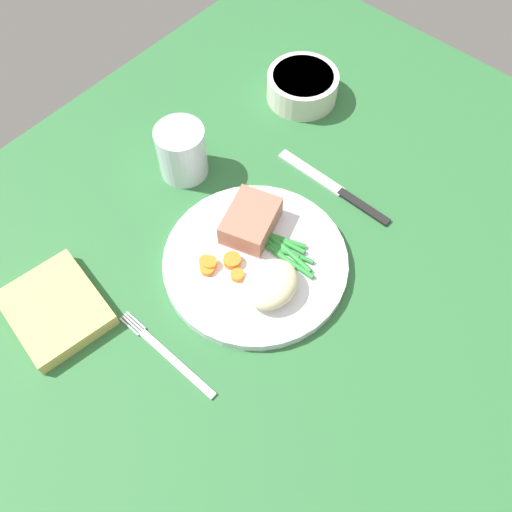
{
  "coord_description": "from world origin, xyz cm",
  "views": [
    {
      "loc": [
        -27.5,
        -25.67,
        69.78
      ],
      "look_at": [
        1.54,
        -0.12,
        4.6
      ],
      "focal_mm": 38.92,
      "sensor_mm": 36.0,
      "label": 1
    }
  ],
  "objects": [
    {
      "name": "dining_table",
      "position": [
        0.0,
        0.0,
        1.0
      ],
      "size": [
        120.0,
        90.0,
        2.0
      ],
      "color": "#2D6B38",
      "rests_on": "ground"
    },
    {
      "name": "dinner_plate",
      "position": [
        1.54,
        -0.12,
        2.8
      ],
      "size": [
        25.78,
        25.78,
        1.6
      ],
      "primitive_type": "cylinder",
      "color": "white",
      "rests_on": "dining_table"
    },
    {
      "name": "meat_portion",
      "position": [
        5.02,
        3.95,
        5.39
      ],
      "size": [
        10.1,
        8.74,
        3.59
      ],
      "primitive_type": "cube",
      "rotation": [
        0.0,
        0.0,
        0.32
      ],
      "color": "#A86B56",
      "rests_on": "dinner_plate"
    },
    {
      "name": "mashed_potatoes",
      "position": [
        -0.78,
        -4.76,
        5.48
      ],
      "size": [
        7.97,
        6.7,
        3.75
      ],
      "primitive_type": "ellipsoid",
      "color": "beige",
      "rests_on": "dinner_plate"
    },
    {
      "name": "carrot_slices",
      "position": [
        -2.49,
        2.82,
        4.1
      ],
      "size": [
        5.38,
        6.33,
        1.13
      ],
      "color": "orange",
      "rests_on": "dinner_plate"
    },
    {
      "name": "green_beans",
      "position": [
        5.26,
        -2.38,
        3.97
      ],
      "size": [
        4.42,
        10.03,
        0.82
      ],
      "color": "#2D8C38",
      "rests_on": "dinner_plate"
    },
    {
      "name": "fork",
      "position": [
        -15.98,
        -0.37,
        2.2
      ],
      "size": [
        1.44,
        16.6,
        0.4
      ],
      "rotation": [
        0.0,
        0.0,
        -0.08
      ],
      "color": "silver",
      "rests_on": "dining_table"
    },
    {
      "name": "knife",
      "position": [
        19.66,
        -0.4,
        2.2
      ],
      "size": [
        1.7,
        20.5,
        0.64
      ],
      "rotation": [
        0.0,
        0.0,
        -0.01
      ],
      "color": "black",
      "rests_on": "dining_table"
    },
    {
      "name": "water_glass",
      "position": [
        7.13,
        19.64,
        5.67
      ],
      "size": [
        7.48,
        7.48,
        8.53
      ],
      "color": "silver",
      "rests_on": "dining_table"
    },
    {
      "name": "salad_bowl",
      "position": [
        31.68,
        16.04,
        4.64
      ],
      "size": [
        11.89,
        11.89,
        4.69
      ],
      "color": "silver",
      "rests_on": "dining_table"
    },
    {
      "name": "napkin",
      "position": [
        -21.48,
        15.02,
        3.12
      ],
      "size": [
        13.35,
        14.91,
        2.24
      ],
      "primitive_type": "cube",
      "rotation": [
        0.0,
        0.0,
        -0.17
      ],
      "color": "#DBBC6B",
      "rests_on": "dining_table"
    }
  ]
}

